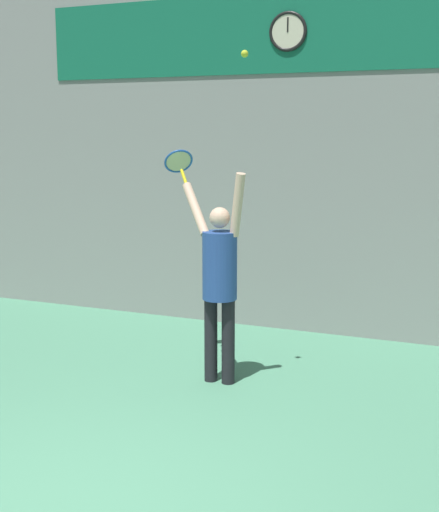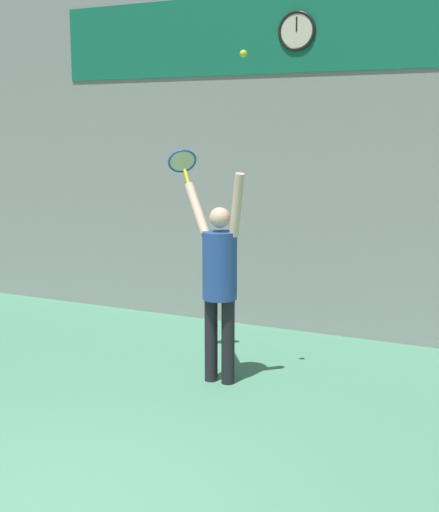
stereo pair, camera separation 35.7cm
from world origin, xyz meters
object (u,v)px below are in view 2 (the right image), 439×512
(tennis_player, at_px, (219,276))
(tennis_racket, at_px, (183,163))
(tennis_ball, at_px, (243,54))
(scoreboard_clock, at_px, (297,31))

(tennis_player, relative_size, tennis_racket, 5.03)
(tennis_racket, distance_m, tennis_ball, 1.49)
(scoreboard_clock, height_order, tennis_player, scoreboard_clock)
(tennis_player, distance_m, tennis_ball, 2.09)
(tennis_player, bearing_deg, scoreboard_clock, 89.69)
(tennis_ball, bearing_deg, tennis_racket, 149.10)
(scoreboard_clock, xyz_separation_m, tennis_player, (-0.01, -2.05, -2.54))
(scoreboard_clock, relative_size, tennis_ball, 7.04)
(tennis_player, bearing_deg, tennis_ball, -18.85)
(tennis_player, xyz_separation_m, tennis_racket, (-0.65, 0.46, 1.06))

